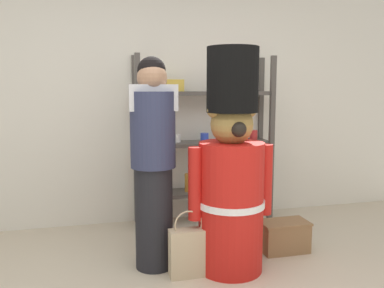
{
  "coord_description": "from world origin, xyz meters",
  "views": [
    {
      "loc": [
        -0.63,
        -2.07,
        1.43
      ],
      "look_at": [
        0.12,
        0.88,
        1.0
      ],
      "focal_mm": 37.54,
      "sensor_mm": 36.0,
      "label": 1
    }
  ],
  "objects_px": {
    "person_shopper": "(153,160)",
    "merchandise_shelf": "(204,141)",
    "teddy_bear_guard": "(231,175)",
    "shopping_bag": "(189,252)",
    "display_crate": "(284,236)"
  },
  "relations": [
    {
      "from": "person_shopper",
      "to": "shopping_bag",
      "type": "xyz_separation_m",
      "value": [
        0.23,
        -0.23,
        -0.68
      ]
    },
    {
      "from": "display_crate",
      "to": "person_shopper",
      "type": "bearing_deg",
      "value": -178.68
    },
    {
      "from": "merchandise_shelf",
      "to": "display_crate",
      "type": "xyz_separation_m",
      "value": [
        0.45,
        -0.97,
        -0.74
      ]
    },
    {
      "from": "shopping_bag",
      "to": "display_crate",
      "type": "distance_m",
      "value": 0.96
    },
    {
      "from": "merchandise_shelf",
      "to": "person_shopper",
      "type": "relative_size",
      "value": 1.06
    },
    {
      "from": "person_shopper",
      "to": "merchandise_shelf",
      "type": "bearing_deg",
      "value": 55.16
    },
    {
      "from": "shopping_bag",
      "to": "merchandise_shelf",
      "type": "bearing_deg",
      "value": 69.08
    },
    {
      "from": "merchandise_shelf",
      "to": "person_shopper",
      "type": "bearing_deg",
      "value": -124.84
    },
    {
      "from": "merchandise_shelf",
      "to": "teddy_bear_guard",
      "type": "relative_size",
      "value": 1.02
    },
    {
      "from": "merchandise_shelf",
      "to": "person_shopper",
      "type": "height_order",
      "value": "merchandise_shelf"
    },
    {
      "from": "teddy_bear_guard",
      "to": "shopping_bag",
      "type": "xyz_separation_m",
      "value": [
        -0.35,
        -0.04,
        -0.57
      ]
    },
    {
      "from": "display_crate",
      "to": "merchandise_shelf",
      "type": "bearing_deg",
      "value": 115.02
    },
    {
      "from": "merchandise_shelf",
      "to": "display_crate",
      "type": "height_order",
      "value": "merchandise_shelf"
    },
    {
      "from": "teddy_bear_guard",
      "to": "person_shopper",
      "type": "height_order",
      "value": "teddy_bear_guard"
    },
    {
      "from": "teddy_bear_guard",
      "to": "shopping_bag",
      "type": "bearing_deg",
      "value": -173.58
    }
  ]
}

